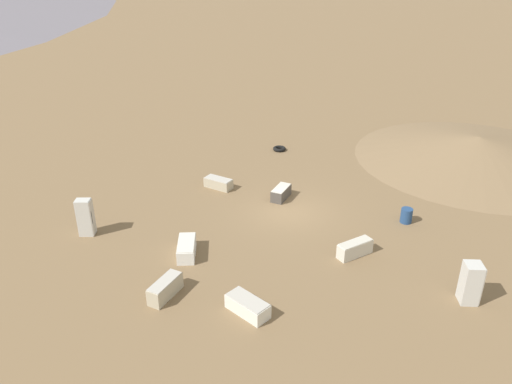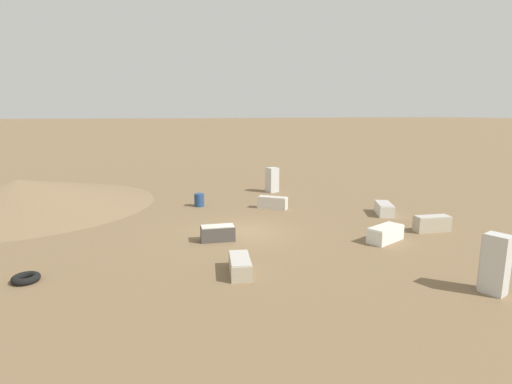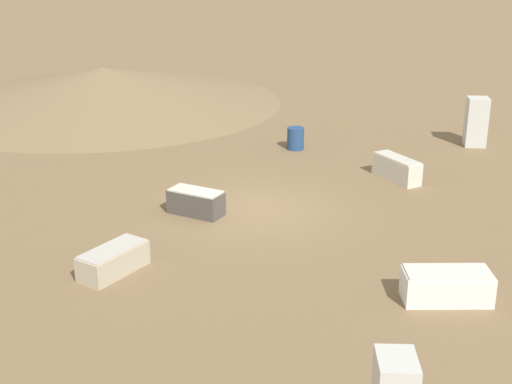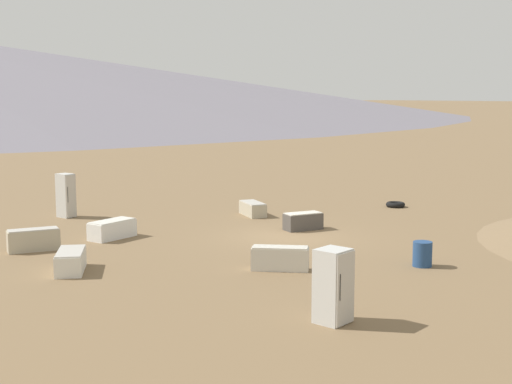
% 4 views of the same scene
% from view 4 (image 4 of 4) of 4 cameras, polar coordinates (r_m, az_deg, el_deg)
% --- Properties ---
extents(ground_plane, '(1000.00, 1000.00, 0.00)m').
position_cam_4_polar(ground_plane, '(27.36, 2.54, -3.61)').
color(ground_plane, brown).
extents(discarded_fridge_0, '(1.10, 1.82, 0.61)m').
position_cam_4_polar(discarded_fridge_0, '(32.09, -0.26, -1.35)').
color(discarded_fridge_0, '#B2A88E').
rests_on(discarded_fridge_0, ground_plane).
extents(discarded_fridge_1, '(1.52, 1.99, 0.66)m').
position_cam_4_polar(discarded_fridge_1, '(22.74, -14.61, -5.36)').
color(discarded_fridge_1, silver).
rests_on(discarded_fridge_1, ground_plane).
extents(discarded_fridge_2, '(1.82, 0.88, 0.77)m').
position_cam_4_polar(discarded_fridge_2, '(26.06, -17.37, -3.67)').
color(discarded_fridge_2, '#B2A88E').
rests_on(discarded_fridge_2, ground_plane).
extents(discarded_fridge_3, '(1.71, 1.60, 0.74)m').
position_cam_4_polar(discarded_fridge_3, '(22.19, 1.94, -5.33)').
color(discarded_fridge_3, beige).
rests_on(discarded_fridge_3, ground_plane).
extents(discarded_fridge_4, '(0.89, 0.89, 1.79)m').
position_cam_4_polar(discarded_fridge_4, '(17.15, 6.20, -7.49)').
color(discarded_fridge_4, silver).
rests_on(discarded_fridge_4, ground_plane).
extents(discarded_fridge_5, '(2.00, 1.39, 0.70)m').
position_cam_4_polar(discarded_fridge_5, '(27.54, -11.43, -2.95)').
color(discarded_fridge_5, white).
rests_on(discarded_fridge_5, ground_plane).
extents(discarded_fridge_6, '(0.75, 0.88, 1.95)m').
position_cam_4_polar(discarded_fridge_6, '(32.65, -14.96, -0.28)').
color(discarded_fridge_6, silver).
rests_on(discarded_fridge_6, ground_plane).
extents(discarded_fridge_7, '(1.60, 0.89, 0.70)m').
position_cam_4_polar(discarded_fridge_7, '(28.78, 3.78, -2.35)').
color(discarded_fridge_7, '#4C4742').
rests_on(discarded_fridge_7, ground_plane).
extents(scrap_tire, '(0.92, 0.92, 0.24)m').
position_cam_4_polar(scrap_tire, '(35.19, 11.10, -0.99)').
color(scrap_tire, black).
rests_on(scrap_tire, ground_plane).
extents(rusty_barrel, '(0.61, 0.61, 0.80)m').
position_cam_4_polar(rusty_barrel, '(23.25, 13.17, -4.85)').
color(rusty_barrel, navy).
rests_on(rusty_barrel, ground_plane).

